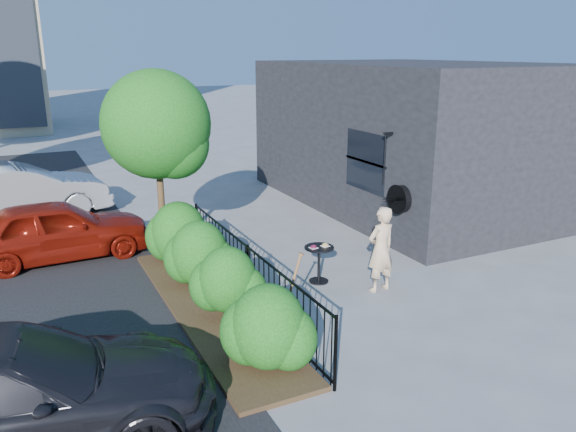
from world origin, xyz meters
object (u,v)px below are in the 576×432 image
woman (381,249)px  car_red (56,230)px  patio_tree (160,131)px  car_darkgrey (3,394)px  shovel (289,295)px  cafe_table (319,258)px  car_silver (19,192)px

woman → car_red: bearing=-47.9°
patio_tree → car_darkgrey: bearing=-121.7°
woman → shovel: 2.26m
car_darkgrey → woman: bearing=-66.0°
shovel → patio_tree: bearing=104.1°
cafe_table → car_red: car_red is taller
car_silver → car_darkgrey: 9.72m
woman → shovel: bearing=7.2°
patio_tree → shovel: 4.58m
car_red → car_darkgrey: bearing=168.5°
shovel → car_darkgrey: bearing=-164.2°
cafe_table → shovel: (-1.34, -1.42, 0.07)m
patio_tree → cafe_table: patio_tree is taller
woman → car_darkgrey: size_ratio=0.35×
patio_tree → woman: bearing=-46.5°
cafe_table → car_red: 5.70m
cafe_table → car_red: size_ratio=0.20×
car_silver → car_darkgrey: size_ratio=0.96×
shovel → car_red: (-3.09, 5.00, 0.09)m
woman → car_red: 6.87m
shovel → woman: bearing=15.0°
woman → car_darkgrey: woman is taller
woman → patio_tree: bearing=-54.3°
patio_tree → shovel: (0.98, -3.90, -2.20)m
cafe_table → shovel: bearing=-133.3°
patio_tree → car_silver: 5.77m
car_darkgrey → cafe_table: bearing=-56.2°
shovel → car_silver: size_ratio=0.29×
shovel → car_darkgrey: (-4.11, -1.16, 0.12)m
shovel → car_silver: bearing=113.5°
woman → car_silver: size_ratio=0.36×
shovel → car_silver: car_silver is taller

